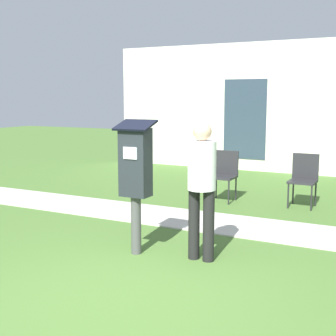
{
  "coord_description": "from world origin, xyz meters",
  "views": [
    {
      "loc": [
        2.27,
        -3.33,
        1.85
      ],
      "look_at": [
        -0.13,
        1.36,
        1.05
      ],
      "focal_mm": 50.0,
      "sensor_mm": 36.0,
      "label": 1
    }
  ],
  "objects_px": {
    "parking_meter": "(136,169)",
    "person_standing": "(202,180)",
    "outdoor_chair_left": "(224,172)",
    "outdoor_chair_middle": "(304,176)"
  },
  "relations": [
    {
      "from": "person_standing",
      "to": "parking_meter",
      "type": "bearing_deg",
      "value": -157.22
    },
    {
      "from": "parking_meter",
      "to": "outdoor_chair_middle",
      "type": "relative_size",
      "value": 1.77
    },
    {
      "from": "parking_meter",
      "to": "outdoor_chair_middle",
      "type": "bearing_deg",
      "value": 69.51
    },
    {
      "from": "outdoor_chair_middle",
      "to": "outdoor_chair_left",
      "type": "bearing_deg",
      "value": 172.7
    },
    {
      "from": "parking_meter",
      "to": "person_standing",
      "type": "bearing_deg",
      "value": 11.04
    },
    {
      "from": "parking_meter",
      "to": "person_standing",
      "type": "height_order",
      "value": "parking_meter"
    },
    {
      "from": "parking_meter",
      "to": "outdoor_chair_left",
      "type": "relative_size",
      "value": 1.77
    },
    {
      "from": "person_standing",
      "to": "outdoor_chair_left",
      "type": "distance_m",
      "value": 3.22
    },
    {
      "from": "parking_meter",
      "to": "outdoor_chair_left",
      "type": "height_order",
      "value": "parking_meter"
    },
    {
      "from": "person_standing",
      "to": "outdoor_chair_middle",
      "type": "height_order",
      "value": "person_standing"
    }
  ]
}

